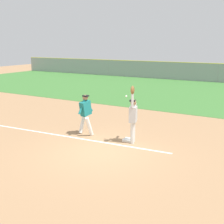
# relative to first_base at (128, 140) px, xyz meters

# --- Properties ---
(ground_plane) EXTENTS (69.74, 69.74, 0.00)m
(ground_plane) POSITION_rel_first_base_xyz_m (-0.31, -1.58, -0.04)
(ground_plane) COLOR #A37A54
(outfield_grass) EXTENTS (50.18, 14.72, 0.01)m
(outfield_grass) POSITION_rel_first_base_xyz_m (-0.31, 12.85, -0.04)
(outfield_grass) COLOR #3D7533
(outfield_grass) RESTS_ON ground_plane
(chalk_foul_line) EXTENTS (11.98, 0.97, 0.01)m
(chalk_foul_line) POSITION_rel_first_base_xyz_m (-4.00, -0.90, -0.04)
(chalk_foul_line) COLOR white
(chalk_foul_line) RESTS_ON ground_plane
(first_base) EXTENTS (0.40, 0.40, 0.08)m
(first_base) POSITION_rel_first_base_xyz_m (0.00, 0.00, 0.00)
(first_base) COLOR white
(first_base) RESTS_ON ground_plane
(fielder) EXTENTS (0.37, 0.89, 2.28)m
(fielder) POSITION_rel_first_base_xyz_m (0.25, -0.11, 1.08)
(fielder) COLOR silver
(fielder) RESTS_ON ground_plane
(runner) EXTENTS (0.74, 0.84, 1.72)m
(runner) POSITION_rel_first_base_xyz_m (-1.94, -0.16, 0.96)
(runner) COLOR white
(runner) RESTS_ON ground_plane
(baseball) EXTENTS (0.07, 0.07, 0.07)m
(baseball) POSITION_rel_first_base_xyz_m (-0.01, -0.19, 1.80)
(baseball) COLOR white
(outfield_fence) EXTENTS (50.26, 0.08, 1.87)m
(outfield_fence) POSITION_rel_first_base_xyz_m (-0.31, 20.21, 0.90)
(outfield_fence) COLOR #93999E
(outfield_fence) RESTS_ON ground_plane
(parked_car_silver) EXTENTS (4.46, 2.23, 1.25)m
(parked_car_silver) POSITION_rel_first_base_xyz_m (-5.32, 23.73, 0.63)
(parked_car_silver) COLOR #B7B7BC
(parked_car_silver) RESTS_ON ground_plane
(parked_car_tan) EXTENTS (4.48, 2.28, 1.25)m
(parked_car_tan) POSITION_rel_first_base_xyz_m (-0.36, 22.88, 0.63)
(parked_car_tan) COLOR tan
(parked_car_tan) RESTS_ON ground_plane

